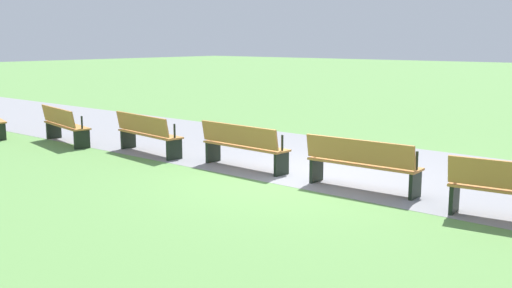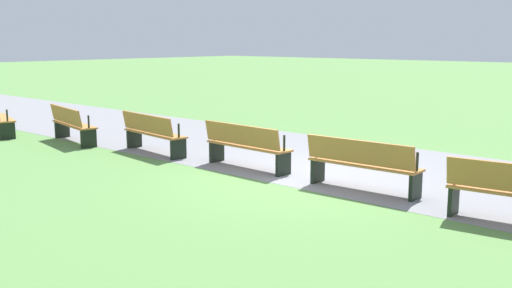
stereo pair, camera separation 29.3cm
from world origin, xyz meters
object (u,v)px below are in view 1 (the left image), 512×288
Objects in this scene: bench_6 at (362,162)px; bench_5 at (243,145)px; bench_4 at (147,133)px; bench_3 at (64,124)px.

bench_5 is at bearing 177.65° from bench_6.
bench_5 is (2.62, 0.21, 0.00)m from bench_4.
bench_6 is at bearing 16.41° from bench_3.
bench_4 is at bearing 21.09° from bench_3.
bench_6 is at bearing 2.35° from bench_5.
bench_5 is (5.21, 0.64, 0.00)m from bench_3.
bench_3 is at bearing -170.64° from bench_5.
bench_5 is at bearing 11.72° from bench_4.
bench_4 is (2.59, 0.43, 0.00)m from bench_3.
bench_5 is at bearing 18.75° from bench_3.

